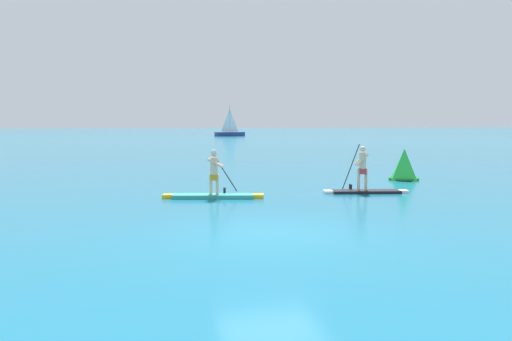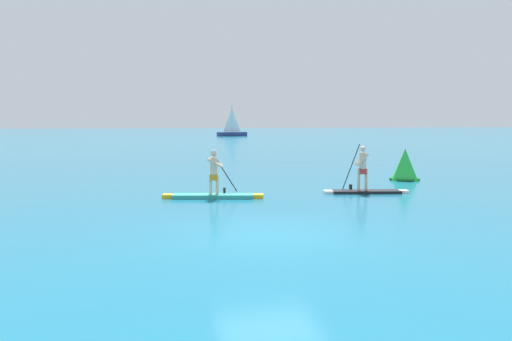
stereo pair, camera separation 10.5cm
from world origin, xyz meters
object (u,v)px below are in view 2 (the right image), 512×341
object	(u,v)px
paddleboarder_mid_center	(214,190)
race_marker_buoy	(405,166)
paddleboarder_far_right	(364,184)
sailboat_right_horizon	(232,133)

from	to	relation	value
paddleboarder_mid_center	race_marker_buoy	size ratio (longest dim) A/B	2.43
paddleboarder_far_right	sailboat_right_horizon	xyz separation A→B (m)	(12.02, 78.56, 0.35)
paddleboarder_far_right	sailboat_right_horizon	size ratio (longest dim) A/B	0.54
paddleboarder_mid_center	sailboat_right_horizon	world-z (taller)	sailboat_right_horizon
paddleboarder_mid_center	sailboat_right_horizon	size ratio (longest dim) A/B	0.60
paddleboarder_mid_center	race_marker_buoy	distance (m)	10.19
paddleboarder_far_right	race_marker_buoy	size ratio (longest dim) A/B	2.19
race_marker_buoy	sailboat_right_horizon	size ratio (longest dim) A/B	0.25
paddleboarder_far_right	race_marker_buoy	bearing A→B (deg)	-124.76
race_marker_buoy	paddleboarder_mid_center	bearing A→B (deg)	-161.37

